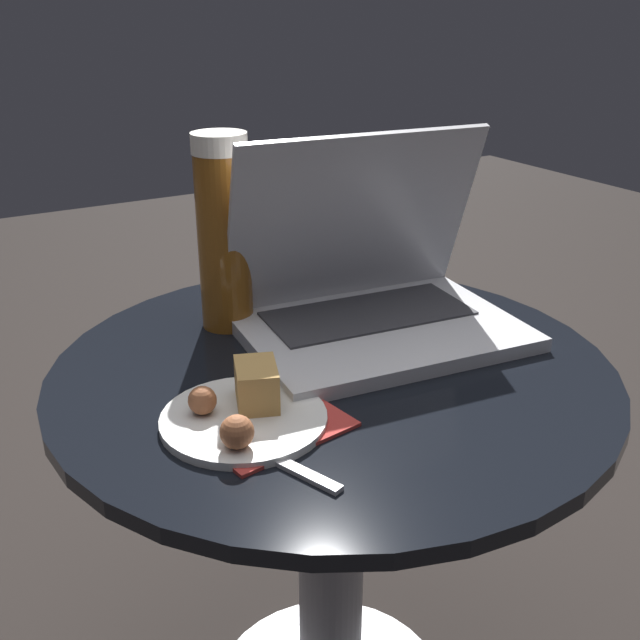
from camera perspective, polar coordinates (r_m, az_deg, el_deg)
table at (r=0.97m, az=0.89°, el=-11.58°), size 0.67×0.67×0.55m
napkin at (r=0.77m, az=-3.52°, el=-8.18°), size 0.16×0.12×0.00m
laptop at (r=0.97m, az=3.93°, el=2.10°), size 0.37×0.28×0.25m
beer_glass at (r=0.96m, az=-7.35°, el=6.59°), size 0.07×0.07×0.25m
snack_plate at (r=0.77m, az=-5.79°, el=-6.84°), size 0.17×0.17×0.05m
fork at (r=0.74m, az=-5.49°, el=-9.53°), size 0.08×0.19×0.00m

